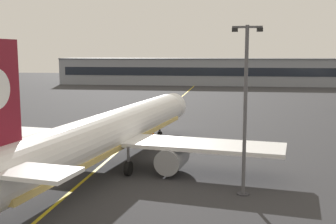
# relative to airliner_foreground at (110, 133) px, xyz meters

# --- Properties ---
(ground_plane) EXTENTS (400.00, 400.00, 0.00)m
(ground_plane) POSITION_rel_airliner_foreground_xyz_m (-1.05, -11.71, -3.37)
(ground_plane) COLOR #2D2D30
(taxiway_centreline) EXTENTS (1.34, 180.00, 0.01)m
(taxiway_centreline) POSITION_rel_airliner_foreground_xyz_m (-1.05, 18.29, -3.37)
(taxiway_centreline) COLOR yellow
(taxiway_centreline) RESTS_ON ground
(airliner_foreground) EXTENTS (32.36, 41.39, 11.65)m
(airliner_foreground) POSITION_rel_airliner_foreground_xyz_m (0.00, 0.00, 0.00)
(airliner_foreground) COLOR white
(airliner_foreground) RESTS_ON ground
(apron_lamp_post) EXTENTS (2.24, 0.90, 12.88)m
(apron_lamp_post) POSITION_rel_airliner_foreground_xyz_m (12.24, -5.86, 3.37)
(apron_lamp_post) COLOR #515156
(apron_lamp_post) RESTS_ON ground
(safety_cone_by_nose_gear) EXTENTS (0.44, 0.44, 0.55)m
(safety_cone_by_nose_gear) POSITION_rel_airliner_foreground_xyz_m (1.10, 16.50, -3.11)
(safety_cone_by_nose_gear) COLOR orange
(safety_cone_by_nose_gear) RESTS_ON ground
(terminal_building) EXTENTS (112.59, 12.40, 9.25)m
(terminal_building) POSITION_rel_airliner_foreground_xyz_m (7.63, 108.81, 1.26)
(terminal_building) COLOR gray
(terminal_building) RESTS_ON ground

